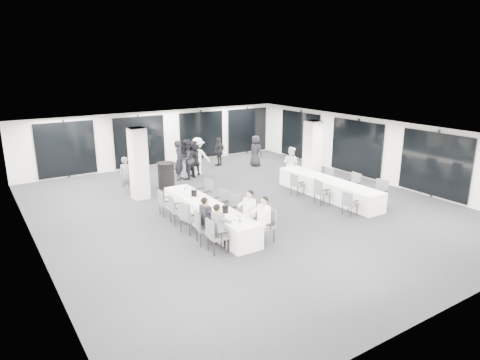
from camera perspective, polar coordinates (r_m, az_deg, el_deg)
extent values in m
cube|color=black|center=(15.88, 0.57, -3.75)|extent=(14.00, 16.00, 0.02)
cube|color=silver|center=(15.17, 0.60, 6.34)|extent=(14.00, 16.00, 0.02)
cube|color=silver|center=(13.11, -25.90, -3.14)|extent=(0.02, 16.00, 2.80)
cube|color=silver|center=(20.11, 17.49, 3.87)|extent=(0.02, 16.00, 2.80)
cube|color=silver|center=(22.42, -10.89, 5.47)|extent=(14.00, 0.02, 2.80)
cube|color=silver|center=(10.18, 26.71, -8.47)|extent=(14.00, 0.02, 2.80)
cube|color=black|center=(22.37, -10.81, 5.32)|extent=(13.60, 0.06, 2.50)
cube|color=black|center=(20.71, 15.23, 4.22)|extent=(0.06, 14.00, 2.50)
cube|color=silver|center=(17.04, -13.36, 2.12)|extent=(0.60, 0.60, 2.80)
cube|color=silver|center=(18.77, 9.62, 3.57)|extent=(0.60, 0.60, 2.80)
cube|color=white|center=(14.13, -4.28, -4.65)|extent=(0.90, 5.00, 0.75)
cube|color=white|center=(17.30, 11.62, -1.09)|extent=(0.90, 5.00, 0.75)
cylinder|color=black|center=(18.41, -9.80, 0.58)|extent=(0.69, 0.69, 1.09)
cylinder|color=black|center=(18.27, -9.88, 2.23)|extent=(0.79, 0.79, 0.02)
cube|color=#505257|center=(12.20, -3.01, -7.52)|extent=(0.53, 0.55, 0.08)
cube|color=#505257|center=(12.00, -4.03, -6.47)|extent=(0.10, 0.49, 0.48)
cylinder|color=black|center=(12.40, -4.30, -8.45)|extent=(0.04, 0.04, 0.43)
cylinder|color=black|center=(12.05, -3.47, -9.18)|extent=(0.04, 0.04, 0.43)
cylinder|color=black|center=(12.56, -2.52, -8.09)|extent=(0.04, 0.04, 0.43)
cylinder|color=black|center=(12.21, -1.66, -8.80)|extent=(0.04, 0.04, 0.43)
cube|color=black|center=(12.35, -3.54, -6.33)|extent=(0.36, 0.07, 0.04)
cube|color=black|center=(11.91, -2.48, -7.17)|extent=(0.36, 0.07, 0.04)
cube|color=#505257|center=(12.78, -4.65, -6.43)|extent=(0.58, 0.60, 0.08)
cube|color=#505257|center=(12.62, -5.69, -5.36)|extent=(0.16, 0.49, 0.48)
cylinder|color=black|center=(13.02, -5.79, -7.26)|extent=(0.04, 0.04, 0.43)
cylinder|color=black|center=(12.64, -5.28, -7.97)|extent=(0.04, 0.04, 0.43)
cylinder|color=black|center=(13.12, -4.00, -7.03)|extent=(0.04, 0.04, 0.43)
cylinder|color=black|center=(12.75, -3.44, -7.72)|extent=(0.04, 0.04, 0.43)
cube|color=black|center=(12.95, -5.00, -5.28)|extent=(0.36, 0.12, 0.04)
cube|color=black|center=(12.48, -4.33, -6.09)|extent=(0.36, 0.12, 0.04)
cube|color=#505257|center=(13.57, -6.60, -5.04)|extent=(0.61, 0.62, 0.09)
cube|color=#505257|center=(13.33, -7.45, -4.11)|extent=(0.17, 0.51, 0.51)
cylinder|color=black|center=(13.70, -7.86, -6.09)|extent=(0.04, 0.04, 0.45)
cylinder|color=black|center=(13.38, -6.70, -6.59)|extent=(0.04, 0.04, 0.45)
cylinder|color=black|center=(13.96, -6.44, -5.63)|extent=(0.04, 0.04, 0.45)
cylinder|color=black|center=(13.64, -5.26, -6.11)|extent=(0.04, 0.04, 0.45)
cube|color=black|center=(13.71, -7.35, -4.02)|extent=(0.37, 0.12, 0.04)
cube|color=black|center=(13.30, -5.88, -4.59)|extent=(0.37, 0.12, 0.04)
cube|color=#505257|center=(14.36, -8.24, -4.07)|extent=(0.51, 0.52, 0.08)
cube|color=#505257|center=(14.20, -9.13, -3.16)|extent=(0.10, 0.47, 0.47)
cylinder|color=black|center=(14.56, -9.24, -4.88)|extent=(0.04, 0.04, 0.42)
cylinder|color=black|center=(14.20, -8.68, -5.40)|extent=(0.04, 0.04, 0.42)
cylinder|color=black|center=(14.69, -7.74, -4.63)|extent=(0.04, 0.04, 0.42)
cylinder|color=black|center=(14.33, -7.14, -5.13)|extent=(0.04, 0.04, 0.42)
cube|color=black|center=(14.53, -8.62, -3.12)|extent=(0.35, 0.07, 0.04)
cube|color=black|center=(14.07, -7.89, -3.72)|extent=(0.35, 0.07, 0.04)
cube|color=#505257|center=(15.20, -9.77, -3.13)|extent=(0.48, 0.50, 0.08)
cube|color=#505257|center=(15.06, -10.57, -2.32)|extent=(0.10, 0.44, 0.44)
cylinder|color=black|center=(15.39, -10.63, -3.85)|extent=(0.03, 0.03, 0.39)
cylinder|color=black|center=(15.05, -10.19, -4.29)|extent=(0.03, 0.03, 0.39)
cylinder|color=black|center=(15.50, -9.29, -3.64)|extent=(0.03, 0.03, 0.39)
cylinder|color=black|center=(15.16, -8.82, -4.07)|extent=(0.03, 0.03, 0.39)
cube|color=black|center=(15.36, -10.08, -2.30)|extent=(0.33, 0.07, 0.04)
cube|color=black|center=(14.93, -9.51, -2.81)|extent=(0.33, 0.07, 0.04)
cube|color=#505257|center=(12.82, 3.23, -6.30)|extent=(0.57, 0.59, 0.09)
cube|color=#505257|center=(12.87, 3.99, -4.84)|extent=(0.14, 0.49, 0.49)
cylinder|color=black|center=(12.93, 4.57, -7.39)|extent=(0.04, 0.04, 0.44)
cylinder|color=black|center=(13.20, 3.20, -6.87)|extent=(0.04, 0.04, 0.44)
cylinder|color=black|center=(12.64, 3.23, -7.92)|extent=(0.04, 0.04, 0.44)
cylinder|color=black|center=(12.92, 1.87, -7.36)|extent=(0.04, 0.04, 0.44)
cube|color=black|center=(12.58, 4.12, -5.87)|extent=(0.36, 0.10, 0.04)
cube|color=black|center=(12.92, 2.40, -5.24)|extent=(0.36, 0.10, 0.04)
cube|color=#505257|center=(13.41, 1.32, -5.56)|extent=(0.49, 0.50, 0.07)
cube|color=#505257|center=(13.41, 2.11, -4.44)|extent=(0.12, 0.43, 0.42)
cylinder|color=black|center=(13.42, 2.37, -6.60)|extent=(0.03, 0.03, 0.38)
cylinder|color=black|center=(13.72, 1.68, -6.07)|extent=(0.03, 0.03, 0.38)
cylinder|color=black|center=(13.27, 0.94, -6.85)|extent=(0.03, 0.03, 0.38)
cylinder|color=black|center=(13.58, 0.27, -6.31)|extent=(0.03, 0.03, 0.38)
cube|color=black|center=(13.16, 1.76, -5.26)|extent=(0.32, 0.08, 0.04)
cube|color=black|center=(13.55, 0.91, -4.62)|extent=(0.32, 0.08, 0.04)
cube|color=#505257|center=(14.33, -1.35, -3.99)|extent=(0.55, 0.56, 0.08)
cube|color=#505257|center=(14.38, -0.72, -2.77)|extent=(0.15, 0.46, 0.46)
cylinder|color=black|center=(14.41, -0.22, -4.91)|extent=(0.04, 0.04, 0.41)
cylinder|color=black|center=(14.68, -1.32, -4.52)|extent=(0.04, 0.04, 0.41)
cylinder|color=black|center=(14.15, -1.37, -5.31)|extent=(0.04, 0.04, 0.41)
cylinder|color=black|center=(14.42, -2.48, -4.90)|extent=(0.04, 0.04, 0.41)
cube|color=black|center=(14.10, -0.66, -3.58)|extent=(0.34, 0.11, 0.04)
cube|color=black|center=(14.44, -2.04, -3.12)|extent=(0.34, 0.11, 0.04)
cube|color=#505257|center=(14.87, -2.72, -3.27)|extent=(0.55, 0.57, 0.08)
cube|color=#505257|center=(14.93, -2.13, -2.10)|extent=(0.16, 0.46, 0.46)
cylinder|color=black|center=(14.95, -1.63, -4.14)|extent=(0.04, 0.04, 0.41)
cylinder|color=black|center=(15.22, -2.68, -3.79)|extent=(0.04, 0.04, 0.41)
cylinder|color=black|center=(14.69, -2.74, -4.52)|extent=(0.04, 0.04, 0.41)
cylinder|color=black|center=(14.97, -3.79, -4.15)|extent=(0.04, 0.04, 0.41)
cube|color=black|center=(14.65, -2.07, -2.86)|extent=(0.34, 0.11, 0.04)
cube|color=black|center=(14.99, -3.38, -2.44)|extent=(0.34, 0.11, 0.04)
cube|color=#505257|center=(15.85, -4.90, -1.96)|extent=(0.52, 0.54, 0.09)
cube|color=#505257|center=(15.88, -4.20, -0.81)|extent=(0.09, 0.50, 0.50)
cylinder|color=black|center=(15.86, -3.81, -2.92)|extent=(0.04, 0.04, 0.44)
cylinder|color=black|center=(16.21, -4.63, -2.52)|extent=(0.04, 0.04, 0.44)
cylinder|color=black|center=(15.65, -5.14, -3.21)|extent=(0.04, 0.04, 0.44)
cylinder|color=black|center=(16.00, -5.94, -2.80)|extent=(0.04, 0.04, 0.44)
cube|color=black|center=(15.57, -4.40, -1.56)|extent=(0.37, 0.06, 0.04)
cube|color=black|center=(16.02, -5.42, -1.09)|extent=(0.37, 0.06, 0.04)
cube|color=#505257|center=(15.54, 14.47, -3.07)|extent=(0.48, 0.49, 0.07)
cube|color=#505257|center=(15.31, 14.11, -2.37)|extent=(0.12, 0.42, 0.42)
cylinder|color=black|center=(15.56, 13.48, -3.84)|extent=(0.03, 0.03, 0.37)
cylinder|color=black|center=(15.38, 14.59, -4.16)|extent=(0.03, 0.03, 0.37)
cylinder|color=black|center=(15.85, 14.23, -3.53)|extent=(0.03, 0.03, 0.37)
cylinder|color=black|center=(15.67, 15.33, -3.84)|extent=(0.03, 0.03, 0.37)
cube|color=black|center=(15.61, 13.82, -2.34)|extent=(0.31, 0.08, 0.04)
cube|color=black|center=(15.38, 15.20, -2.72)|extent=(0.31, 0.08, 0.04)
cube|color=#505257|center=(16.44, 10.94, -1.65)|extent=(0.54, 0.55, 0.08)
cube|color=#505257|center=(16.24, 10.34, -0.83)|extent=(0.14, 0.47, 0.46)
cylinder|color=black|center=(16.57, 9.93, -2.36)|extent=(0.04, 0.04, 0.41)
cylinder|color=black|center=(16.25, 10.71, -2.76)|extent=(0.04, 0.04, 0.41)
cylinder|color=black|center=(16.78, 11.08, -2.18)|extent=(0.04, 0.04, 0.41)
cylinder|color=black|center=(16.47, 11.87, -2.57)|extent=(0.04, 0.04, 0.41)
cube|color=black|center=(16.59, 10.48, -0.85)|extent=(0.35, 0.10, 0.04)
cube|color=black|center=(16.20, 11.47, -1.31)|extent=(0.35, 0.10, 0.04)
cube|color=#505257|center=(17.46, 7.70, -0.63)|extent=(0.44, 0.45, 0.07)
cube|color=#505257|center=(17.26, 7.25, 0.04)|extent=(0.07, 0.42, 0.42)
cylinder|color=black|center=(17.53, 6.84, -1.29)|extent=(0.03, 0.03, 0.37)
cylinder|color=black|center=(17.28, 7.64, -1.57)|extent=(0.03, 0.03, 0.37)
cylinder|color=black|center=(17.77, 7.71, -1.09)|extent=(0.03, 0.03, 0.37)
cylinder|color=black|center=(17.52, 8.52, -1.37)|extent=(0.03, 0.03, 0.37)
cube|color=black|center=(17.58, 7.22, 0.02)|extent=(0.31, 0.05, 0.04)
cube|color=black|center=(17.26, 8.23, -0.31)|extent=(0.31, 0.05, 0.04)
cube|color=#505257|center=(16.63, 17.97, -1.86)|extent=(0.58, 0.60, 0.08)
cube|color=#505257|center=(16.75, 18.41, -0.76)|extent=(0.16, 0.49, 0.49)
cylinder|color=black|center=(16.80, 18.86, -2.70)|extent=(0.04, 0.04, 0.43)
cylinder|color=black|center=(16.98, 17.59, -2.40)|extent=(0.04, 0.04, 0.43)
cylinder|color=black|center=(16.44, 18.21, -3.04)|extent=(0.04, 0.04, 0.43)
cylinder|color=black|center=(16.61, 16.91, -2.73)|extent=(0.04, 0.04, 0.43)
cube|color=black|center=(16.47, 18.84, -1.46)|extent=(0.36, 0.12, 0.04)
cube|color=black|center=(16.69, 17.21, -1.09)|extent=(0.36, 0.12, 0.04)
cube|color=#505257|center=(17.44, 14.65, -0.84)|extent=(0.49, 0.51, 0.08)
cube|color=#505257|center=(17.52, 15.24, 0.15)|extent=(0.08, 0.48, 0.48)
cylinder|color=black|center=(17.52, 15.55, -1.69)|extent=(0.04, 0.04, 0.42)
cylinder|color=black|center=(17.79, 14.59, -1.36)|extent=(0.04, 0.04, 0.42)
cylinder|color=black|center=(17.23, 14.60, -1.91)|extent=(0.04, 0.04, 0.42)
cylinder|color=black|center=(17.51, 13.64, -1.57)|extent=(0.04, 0.04, 0.42)
cube|color=black|center=(17.22, 15.30, -0.48)|extent=(0.35, 0.05, 0.04)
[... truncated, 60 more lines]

